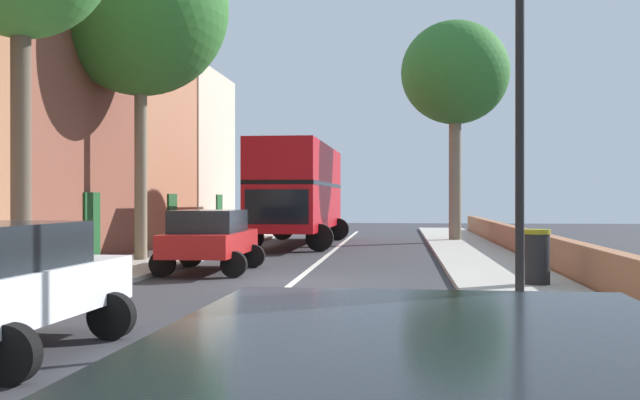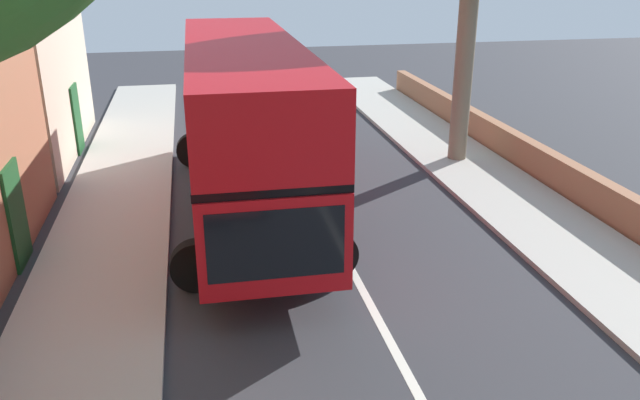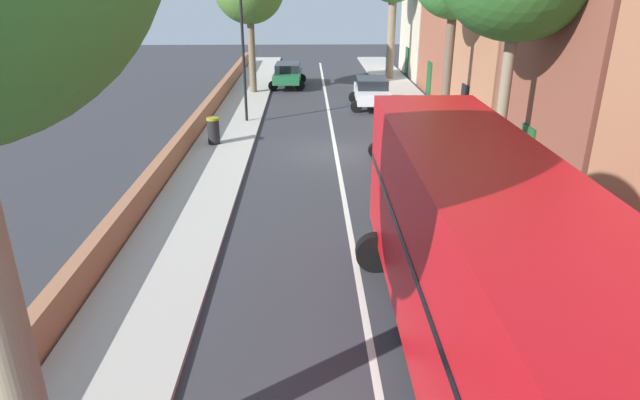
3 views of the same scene
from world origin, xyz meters
name	(u,v)px [view 1 (image 1 of 3)]	position (x,y,z in m)	size (l,w,h in m)	color
ground_plane	(294,282)	(0.00, 0.00, 0.00)	(84.00, 84.00, 0.00)	#333338
road_centre_line	(294,282)	(0.00, 0.00, 0.00)	(0.16, 54.00, 0.01)	silver
sidewalk_left	(89,277)	(-4.90, 0.00, 0.06)	(2.60, 60.00, 0.12)	#B2ADA3
sidewalk_right	(511,282)	(4.90, 0.00, 0.06)	(2.60, 60.00, 0.12)	#B2ADA3
boundary_wall_right	(582,264)	(6.45, 0.00, 0.46)	(0.36, 54.00, 0.93)	#9E6647
double_decker_bus	(299,188)	(-1.70, 13.91, 2.35)	(3.63, 11.09, 4.06)	red
parked_car_red_left_1	(210,237)	(-2.50, 2.11, 0.92)	(2.45, 4.33, 1.62)	#AD1919
street_tree_left_0	(141,8)	(-5.22, 4.61, 7.56)	(5.20, 5.20, 10.08)	#7A6B56
street_tree_right_1	(455,74)	(4.83, 16.59, 7.34)	(4.71, 4.71, 9.55)	#7A6B56
lamppost_right	(520,80)	(4.30, -5.21, 3.81)	(0.32, 0.32, 6.31)	black
litter_bin_right	(537,257)	(5.30, -1.00, 0.70)	(0.55, 0.55, 1.16)	black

